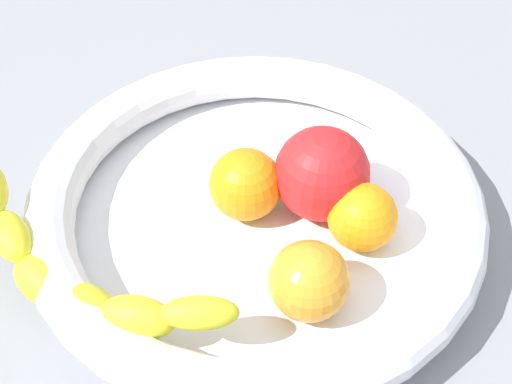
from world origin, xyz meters
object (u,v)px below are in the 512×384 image
at_px(fruit_bowl, 256,208).
at_px(orange_mid_right, 310,281).
at_px(banana_draped_left, 72,277).
at_px(orange_front, 246,184).
at_px(orange_mid_left, 363,217).
at_px(tomato_red, 323,174).

height_order(fruit_bowl, orange_mid_right, orange_mid_right).
bearing_deg(banana_draped_left, orange_front, 127.20).
bearing_deg(orange_mid_left, orange_front, -109.86).
relative_size(banana_draped_left, orange_mid_right, 3.58).
bearing_deg(fruit_bowl, banana_draped_left, -57.52).
relative_size(banana_draped_left, tomato_red, 2.74).
xyz_separation_m(orange_front, orange_mid_left, (0.03, 0.09, -0.00)).
distance_m(orange_front, orange_mid_right, 0.10).
relative_size(banana_draped_left, orange_front, 3.55).
xyz_separation_m(fruit_bowl, banana_draped_left, (0.08, -0.12, 0.02)).
relative_size(fruit_bowl, orange_mid_left, 6.72).
height_order(orange_mid_right, tomato_red, tomato_red).
bearing_deg(fruit_bowl, orange_front, -141.94).
bearing_deg(tomato_red, orange_front, -86.91).
distance_m(orange_mid_left, orange_mid_right, 0.07).
xyz_separation_m(fruit_bowl, orange_front, (-0.01, -0.01, 0.02)).
distance_m(orange_mid_left, tomato_red, 0.05).
distance_m(banana_draped_left, orange_mid_right, 0.16).
height_order(orange_front, orange_mid_right, same).
height_order(orange_mid_left, orange_mid_right, orange_mid_right).
bearing_deg(fruit_bowl, orange_mid_left, 74.63).
height_order(orange_front, tomato_red, tomato_red).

